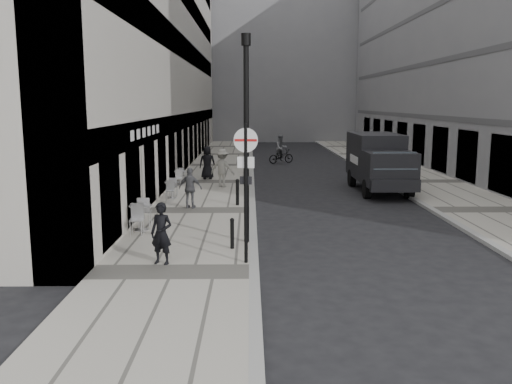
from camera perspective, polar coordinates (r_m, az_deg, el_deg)
The scene contains 19 objects.
ground at distance 10.85m, azimuth -0.09°, elevation -13.28°, with size 120.00×120.00×0.00m, color black.
sidewalk at distance 28.37m, azimuth -4.49°, elevation 1.00°, with size 4.00×60.00×0.12m, color #9E9A8F.
far_sidewalk at distance 29.74m, azimuth 17.18°, elevation 0.99°, with size 4.00×60.00×0.12m, color #9E9A8F.
building_left at distance 35.34m, azimuth -10.73°, elevation 17.06°, with size 4.00×45.00×18.00m, color #B4AEA3.
building_right at distance 37.73m, azimuth 22.40°, elevation 17.57°, with size 6.00×45.00×20.00m, color slate.
building_far at distance 66.38m, azimuth 0.76°, elevation 15.27°, with size 24.00×16.00×22.00m, color slate.
walking_man at distance 13.95m, azimuth -9.92°, elevation -4.31°, with size 0.58×0.38×1.58m, color black.
sign_post at distance 13.57m, azimuth -1.08°, elevation 1.82°, with size 0.61×0.14×3.55m.
lamppost at distance 15.58m, azimuth -1.03°, elevation 6.65°, with size 0.27×0.27×5.97m.
bollard_near at distance 15.26m, azimuth -2.52°, elevation -4.48°, with size 0.11×0.11×0.82m, color black.
bollard_far at distance 21.66m, azimuth -1.97°, elevation -0.10°, with size 0.13×0.13×0.99m, color black.
panel_van at distance 26.33m, azimuth 12.77°, elevation 3.36°, with size 2.17×5.76×2.71m.
cyclist at distance 37.80m, azimuth 2.65°, elevation 4.21°, with size 1.95×1.36×2.00m.
pedestrian_a at distance 21.13m, azimuth -6.92°, elevation 0.41°, with size 0.93×0.39×1.58m, color #505155.
pedestrian_b at distance 26.36m, azimuth -3.56°, elevation 2.56°, with size 1.21×0.70×1.87m, color gray.
pedestrian_c at distance 29.23m, azimuth -5.14°, elevation 3.11°, with size 0.87×0.56×1.77m, color black.
cafe_table_near at distance 17.74m, azimuth -12.03°, elevation -2.43°, with size 0.76×1.71×0.97m.
cafe_table_mid at distance 23.53m, azimuth -8.85°, elevation 0.36°, with size 0.64×1.45×0.82m.
cafe_table_far at distance 27.34m, azimuth -8.00°, elevation 1.61°, with size 0.62×1.40×0.80m.
Camera 1 is at (-0.10, -10.01, 4.18)m, focal length 38.00 mm.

